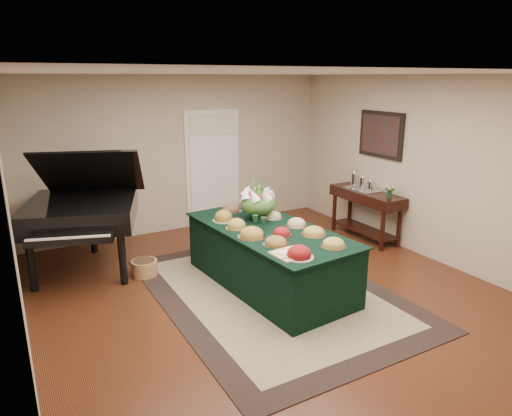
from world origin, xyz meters
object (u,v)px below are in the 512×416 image
buffet_table (269,257)px  mahogany_sideboard (366,202)px  floral_centerpiece (258,199)px  grand_piano (82,210)px

buffet_table → mahogany_sideboard: mahogany_sideboard is taller
buffet_table → floral_centerpiece: floral_centerpiece is taller
buffet_table → grand_piano: size_ratio=1.25×
floral_centerpiece → mahogany_sideboard: bearing=9.9°
grand_piano → mahogany_sideboard: (4.37, -0.93, -0.24)m
floral_centerpiece → mahogany_sideboard: (2.32, 0.40, -0.44)m
floral_centerpiece → grand_piano: size_ratio=0.24×
floral_centerpiece → grand_piano: grand_piano is taller
buffet_table → mahogany_sideboard: size_ratio=1.80×
buffet_table → floral_centerpiece: size_ratio=5.17×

